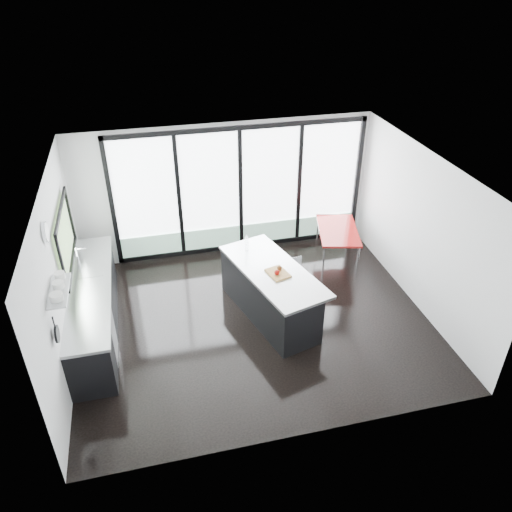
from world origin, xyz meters
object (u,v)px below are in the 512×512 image
object	(u,v)px
bar_stool_near	(295,297)
red_table	(337,245)
bar_stool_far	(295,288)
island	(269,292)

from	to	relation	value
bar_stool_near	red_table	world-z (taller)	red_table
bar_stool_near	bar_stool_far	xyz separation A→B (m)	(0.07, 0.20, 0.03)
bar_stool_far	island	bearing A→B (deg)	-168.63
bar_stool_far	red_table	bearing A→B (deg)	37.58
island	bar_stool_near	bearing A→B (deg)	-3.86
island	bar_stool_near	xyz separation A→B (m)	(0.46, -0.03, -0.15)
island	red_table	size ratio (longest dim) A/B	1.82
island	bar_stool_far	distance (m)	0.58
island	red_table	bearing A→B (deg)	37.91
red_table	island	bearing A→B (deg)	-142.09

